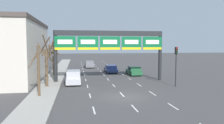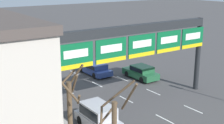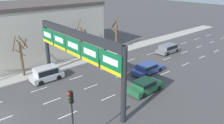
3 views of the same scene
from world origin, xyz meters
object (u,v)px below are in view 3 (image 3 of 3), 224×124
Objects in this scene: traffic_light_near_gantry at (72,109)px; tree_bare_furthest at (82,41)px; tree_bare_third at (21,55)px; sign_gantry at (75,45)px; suv_grey at (168,48)px; suv_silver at (46,73)px; car_green at (145,86)px; car_blue at (147,68)px; tree_bare_closest at (116,35)px.

traffic_light_near_gantry is 19.27m from tree_bare_furthest.
traffic_light_near_gantry is 0.88× the size of tree_bare_third.
sign_gantry is 10.56m from tree_bare_furthest.
suv_silver is at bearing -99.10° from suv_grey.
tree_bare_furthest is (-3.27, 7.51, 2.17)m from suv_silver.
car_blue is at bearing 128.15° from car_green.
tree_bare_closest reaches higher than suv_silver.
suv_silver is at bearing -66.45° from tree_bare_furthest.
tree_bare_closest is (-3.49, 14.67, 1.82)m from suv_silver.
tree_bare_furthest is (-15.74, 11.12, -0.31)m from traffic_light_near_gantry.
car_blue is 0.88× the size of tree_bare_third.
traffic_light_near_gantry is at bearing -69.00° from car_blue.
tree_bare_closest is (-13.53, 7.54, 2.03)m from car_green.
sign_gantry is 2.66× the size of tree_bare_closest.
traffic_light_near_gantry is (5.74, -14.96, 2.74)m from car_blue.
tree_bare_third reaches higher than traffic_light_near_gantry.
car_blue is 1.22× the size of suv_silver.
sign_gantry is 2.77× the size of tree_bare_third.
traffic_light_near_gantry is at bearing -6.88° from tree_bare_third.
tree_bare_closest is at bearing 131.13° from traffic_light_near_gantry.
suv_silver is (-6.72, -11.36, 0.26)m from car_blue.
car_blue is at bearing -17.96° from tree_bare_closest.
suv_grey is (3.31, 20.67, -0.15)m from suv_silver.
tree_bare_furthest is (0.22, -7.15, 0.35)m from tree_bare_closest.
car_green is at bearing 35.39° from suv_silver.
tree_bare_third is at bearing -150.63° from suv_silver.
sign_gantry is 3.16× the size of car_blue.
tree_bare_third is at bearing -158.64° from sign_gantry.
car_green is 15.12m from suv_grey.
car_blue is 0.78× the size of tree_bare_furthest.
traffic_light_near_gantry is 0.85× the size of tree_bare_closest.
car_blue is 16.26m from traffic_light_near_gantry.
suv_grey is at bearing 41.45° from tree_bare_closest.
sign_gantry reaches higher than traffic_light_near_gantry.
tree_bare_closest is (-10.21, 3.31, 2.08)m from car_blue.
car_green is at bearing -1.65° from tree_bare_furthest.
traffic_light_near_gantry is 24.27m from tree_bare_closest.
tree_bare_furthest is at bearing -116.59° from suv_grey.
suv_grey is 9.29m from tree_bare_closest.
tree_bare_third is (-9.80, -13.09, 2.24)m from car_blue.
tree_bare_third is (-13.12, -8.86, 2.19)m from car_green.
suv_silver is 12.32m from car_green.
traffic_light_near_gantry is 0.79× the size of tree_bare_furthest.
suv_silver reaches higher than car_green.
car_blue is at bearing 21.03° from tree_bare_furthest.
suv_silver reaches higher than car_blue.
traffic_light_near_gantry is (7.45, -5.04, -2.09)m from sign_gantry.
suv_grey is (-3.41, 9.32, 0.11)m from car_blue.
car_blue is 1.13× the size of car_green.
car_green is 15.62m from tree_bare_closest.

